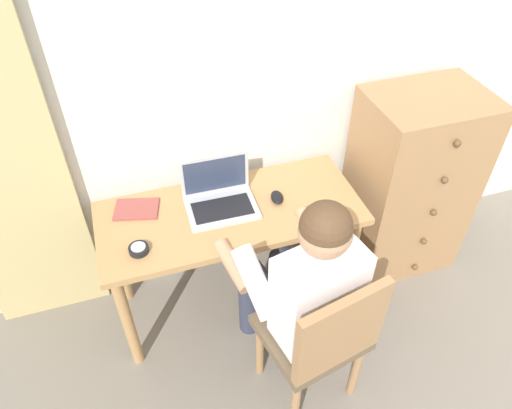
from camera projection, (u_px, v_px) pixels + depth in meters
name	position (u px, v px, depth m)	size (l,w,h in m)	color
wall_back	(315.00, 61.00, 2.36)	(4.80, 0.05, 2.50)	silver
desk	(231.00, 226.00, 2.43)	(1.29, 0.55, 0.71)	tan
dresser	(409.00, 184.00, 2.74)	(0.62, 0.49, 1.12)	#9E754C
chair	(321.00, 337.00, 2.08)	(0.49, 0.48, 0.89)	brown
person_seated	(301.00, 280.00, 2.08)	(0.61, 0.64, 1.21)	#33384C
laptop	(219.00, 196.00, 2.36)	(0.35, 0.26, 0.24)	#B7BABF
computer_mouse	(277.00, 197.00, 2.41)	(0.06, 0.10, 0.03)	black
desk_clock	(139.00, 249.00, 2.15)	(0.09, 0.09, 0.03)	black
notebook_pad	(137.00, 209.00, 2.36)	(0.21, 0.15, 0.01)	#994742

